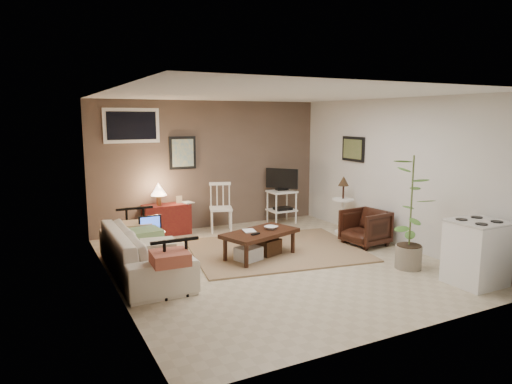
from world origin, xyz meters
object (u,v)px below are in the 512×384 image
tv_stand (282,194)px  stove (477,252)px  red_console (166,217)px  spindle_chair (221,209)px  coffee_table (260,242)px  sofa (143,243)px  armchair (365,226)px  side_table (343,198)px  potted_plant (411,208)px

tv_stand → stove: size_ratio=1.32×
red_console → spindle_chair: red_console is taller
coffee_table → sofa: 1.72m
coffee_table → spindle_chair: bearing=85.8°
tv_stand → armchair: bearing=-78.1°
coffee_table → armchair: 1.89m
tv_stand → side_table: tv_stand is taller
coffee_table → stove: (1.94, -2.19, 0.17)m
sofa → armchair: size_ratio=3.29×
spindle_chair → tv_stand: (1.32, 0.03, 0.16)m
coffee_table → tv_stand: 2.38m
side_table → potted_plant: size_ratio=0.65×
coffee_table → spindle_chair: 1.83m
side_table → stove: size_ratio=1.26×
spindle_chair → stove: size_ratio=1.08×
coffee_table → side_table: size_ratio=1.23×
sofa → armchair: bearing=-94.2°
red_console → armchair: 3.49m
coffee_table → red_console: (-0.86, 2.01, 0.09)m
stove → tv_stand: bearing=96.8°
red_console → side_table: 3.22m
potted_plant → coffee_table: bearing=140.5°
coffee_table → sofa: (-1.70, 0.11, 0.18)m
coffee_table → spindle_chair: spindle_chair is taller
potted_plant → armchair: bearing=78.7°
side_table → potted_plant: (-0.42, -2.04, 0.21)m
red_console → side_table: (2.92, -1.32, 0.32)m
spindle_chair → stove: (1.81, -4.01, -0.01)m
coffee_table → potted_plant: 2.22m
stove → side_table: bearing=87.5°
potted_plant → stove: size_ratio=1.94×
tv_stand → armchair: size_ratio=1.69×
armchair → side_table: bearing=161.6°
spindle_chair → tv_stand: bearing=1.1°
tv_stand → side_table: (0.61, -1.16, 0.07)m
red_console → stove: 5.04m
red_console → potted_plant: (2.50, -3.36, 0.53)m
coffee_table → red_console: red_console is taller
armchair → potted_plant: potted_plant is taller
spindle_chair → potted_plant: bearing=-64.6°
side_table → armchair: (-0.18, -0.84, -0.32)m
sofa → red_console: bearing=-24.1°
spindle_chair → potted_plant: (1.51, -3.17, 0.44)m
coffee_table → stove: stove is taller
sofa → stove: size_ratio=2.58×
coffee_table → tv_stand: bearing=51.7°
red_console → spindle_chair: size_ratio=1.07×
stove → sofa: bearing=147.8°
sofa → tv_stand: (3.16, 1.73, 0.16)m
coffee_table → side_table: bearing=18.3°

